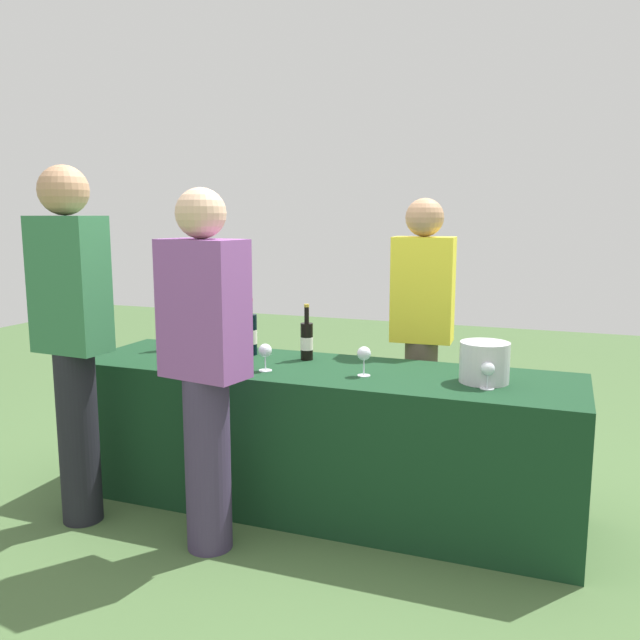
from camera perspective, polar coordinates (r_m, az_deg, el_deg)
The scene contains 13 objects.
ground_plane at distance 3.64m, azimuth -0.00°, elevation -15.70°, with size 12.00×12.00×0.00m, color #476638.
tasting_table at distance 3.50m, azimuth -0.00°, elevation -10.14°, with size 2.61×0.70×0.75m, color #14381E.
wine_bottle_0 at distance 3.91m, azimuth -12.67°, elevation -0.79°, with size 0.07×0.07×0.32m.
wine_bottle_1 at distance 3.76m, azimuth -8.95°, elevation -1.12°, with size 0.08×0.08×0.33m.
wine_bottle_2 at distance 3.70m, azimuth -6.04°, elevation -1.21°, with size 0.07×0.07×0.32m.
wine_bottle_3 at distance 3.56m, azimuth -1.16°, elevation -1.79°, with size 0.07×0.07×0.31m.
wine_glass_0 at distance 3.32m, azimuth -4.79°, elevation -2.76°, with size 0.07×0.07×0.14m.
wine_glass_1 at distance 3.21m, azimuth 3.84°, elevation -3.03°, with size 0.07×0.07×0.15m.
wine_glass_2 at distance 3.07m, azimuth 14.37°, elevation -4.23°, with size 0.06×0.06×0.13m.
ice_bucket at distance 3.19m, azimuth 14.11°, elevation -3.56°, with size 0.23×0.23×0.19m, color silver.
server_pouring at distance 3.84m, azimuth 8.85°, elevation -0.43°, with size 0.36×0.22×1.62m.
guest_0 at distance 3.39m, azimuth -20.74°, elevation -0.71°, with size 0.37×0.24×1.76m.
guest_1 at distance 2.97m, azimuth -9.97°, elevation -3.28°, with size 0.41×0.27×1.65m.
Camera 1 is at (1.16, -3.09, 1.54)m, focal length 36.83 mm.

